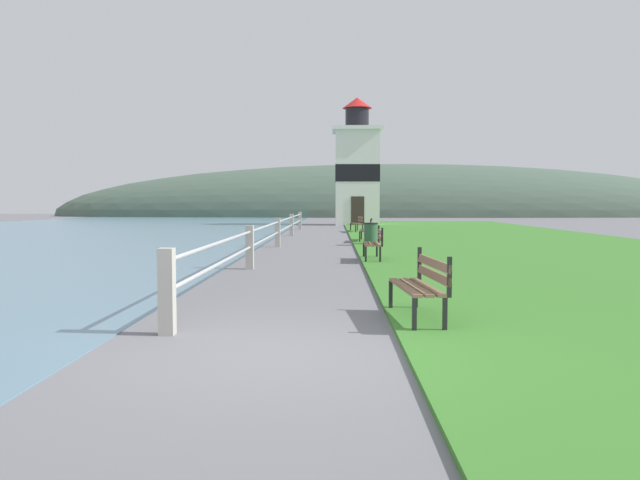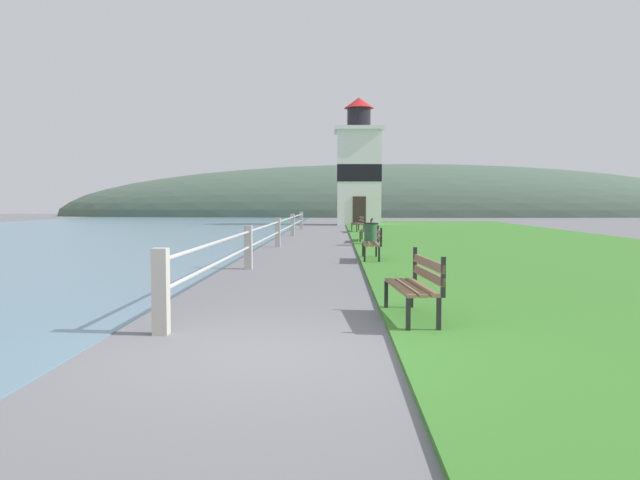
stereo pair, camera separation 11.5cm
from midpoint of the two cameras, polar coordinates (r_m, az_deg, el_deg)
ground_plane at (r=6.59m, az=-4.97°, el=-10.48°), size 160.00×160.00×0.00m
grass_verge at (r=25.24m, az=16.91°, el=-0.23°), size 12.00×53.80×0.06m
seawall_railing at (r=22.21m, az=-3.74°, el=0.96°), size 0.18×29.66×1.04m
park_bench_near at (r=8.35m, az=9.24°, el=-3.81°), size 0.61×1.69×0.94m
park_bench_midway at (r=16.84m, az=5.16°, el=-0.14°), size 0.50×1.61×0.94m
park_bench_far at (r=24.99m, az=4.54°, el=1.04°), size 0.61×1.79×0.94m
park_bench_by_lighthouse at (r=33.21m, az=3.72°, el=1.64°), size 0.68×1.90×0.94m
lighthouse at (r=44.29m, az=3.63°, el=6.38°), size 3.46×3.46×8.94m
trash_bin at (r=23.07m, az=4.84°, el=0.55°), size 0.54×0.54×0.84m
distant_hillside at (r=72.60m, az=7.31°, el=2.17°), size 80.00×16.00×12.00m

